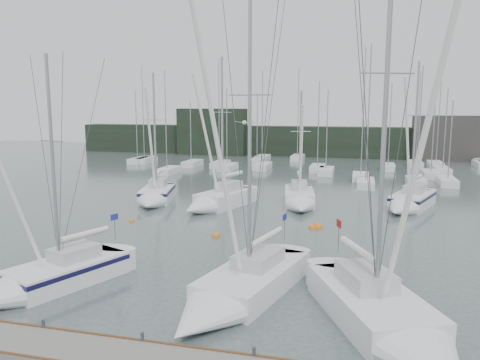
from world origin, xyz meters
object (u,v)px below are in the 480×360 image
object	(u,v)px
sailboat_near_left	(38,281)
sailboat_mid_b	(215,202)
sailboat_mid_d	(408,203)
sailboat_mid_a	(155,197)
buoy_b	(312,228)
sailboat_near_center	(231,295)
buoy_d	(318,228)
buoy_a	(216,237)
sailboat_near_right	(395,328)
buoy_c	(132,221)
sailboat_mid_c	(300,200)

from	to	relation	value
sailboat_near_left	sailboat_mid_b	xyz separation A→B (m)	(2.56, 18.90, 0.08)
sailboat_mid_d	sailboat_mid_a	bearing A→B (deg)	-151.77
buoy_b	sailboat_near_center	bearing A→B (deg)	-98.33
sailboat_near_center	buoy_d	bearing A→B (deg)	94.55
sailboat_near_left	buoy_a	world-z (taller)	sailboat_near_left
sailboat_near_left	sailboat_near_right	distance (m)	15.61
sailboat_near_left	buoy_b	world-z (taller)	sailboat_near_left
sailboat_near_center	buoy_a	size ratio (longest dim) A/B	28.59
sailboat_near_left	sailboat_mid_b	size ratio (longest dim) A/B	0.88
buoy_a	sailboat_mid_d	bearing A→B (deg)	41.64
sailboat_mid_d	buoy_c	distance (m)	22.21
sailboat_near_right	buoy_b	world-z (taller)	sailboat_near_right
sailboat_near_center	buoy_c	bearing A→B (deg)	145.95
sailboat_near_center	sailboat_mid_c	world-z (taller)	sailboat_near_center
sailboat_near_left	sailboat_mid_a	world-z (taller)	sailboat_mid_a
buoy_d	sailboat_mid_a	bearing A→B (deg)	162.32
sailboat_mid_b	buoy_a	world-z (taller)	sailboat_mid_b
sailboat_near_center	buoy_b	xyz separation A→B (m)	(2.04, 13.93, -0.51)
sailboat_near_left	sailboat_mid_d	distance (m)	28.80
sailboat_near_right	buoy_b	size ratio (longest dim) A/B	30.16
buoy_b	buoy_c	distance (m)	13.29
sailboat_mid_c	buoy_c	size ratio (longest dim) A/B	23.61
sailboat_near_left	buoy_b	size ratio (longest dim) A/B	21.55
sailboat_near_left	sailboat_near_center	bearing A→B (deg)	26.60
sailboat_mid_a	sailboat_near_left	bearing A→B (deg)	-94.43
sailboat_mid_a	buoy_d	bearing A→B (deg)	-31.31
sailboat_mid_a	sailboat_mid_c	bearing A→B (deg)	-5.62
sailboat_mid_a	sailboat_mid_d	world-z (taller)	sailboat_mid_d
buoy_c	buoy_d	world-z (taller)	buoy_d
buoy_b	sailboat_mid_a	bearing A→B (deg)	160.98
sailboat_near_left	sailboat_mid_b	world-z (taller)	sailboat_mid_b
buoy_b	sailboat_mid_b	bearing A→B (deg)	153.59
sailboat_near_right	buoy_d	size ratio (longest dim) A/B	24.06
sailboat_mid_a	sailboat_mid_b	distance (m)	5.77
sailboat_mid_a	sailboat_mid_d	xyz separation A→B (m)	(21.27, 2.82, -0.02)
sailboat_near_right	buoy_b	bearing A→B (deg)	81.66
sailboat_near_center	buoy_d	size ratio (longest dim) A/B	22.40
sailboat_near_center	sailboat_mid_c	distance (m)	20.60
sailboat_mid_d	buoy_d	size ratio (longest dim) A/B	18.94
sailboat_mid_c	sailboat_mid_d	xyz separation A→B (m)	(8.76, 1.06, 0.03)
sailboat_mid_c	buoy_a	xyz separation A→B (m)	(-4.17, -10.44, -0.57)
sailboat_mid_d	buoy_b	bearing A→B (deg)	-111.60
sailboat_near_left	sailboat_mid_a	xyz separation A→B (m)	(-3.17, 19.58, 0.09)
sailboat_mid_a	buoy_a	bearing A→B (deg)	-59.78
buoy_b	buoy_c	xyz separation A→B (m)	(-13.21, -1.40, 0.00)
sailboat_near_left	sailboat_near_right	world-z (taller)	sailboat_near_right
sailboat_near_left	sailboat_near_center	size ratio (longest dim) A/B	0.77
sailboat_mid_b	buoy_d	xyz separation A→B (m)	(8.89, -3.98, -0.61)
sailboat_mid_d	sailboat_mid_b	bearing A→B (deg)	-146.62
sailboat_mid_c	buoy_b	distance (m)	6.91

